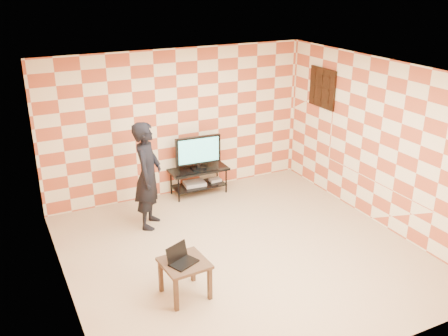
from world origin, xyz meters
The scene contains 14 objects.
floor centered at (0.00, 0.00, 0.00)m, with size 5.00×5.00×0.00m, color tan.
wall_back centered at (0.00, 2.50, 1.35)m, with size 5.00×0.02×2.70m, color #F4E5B7.
wall_front centered at (0.00, -2.50, 1.35)m, with size 5.00×0.02×2.70m, color #F4E5B7.
wall_left centered at (-2.50, 0.00, 1.35)m, with size 0.02×5.00×2.70m, color #F4E5B7.
wall_right centered at (2.50, 0.00, 1.35)m, with size 0.02×5.00×2.70m, color #F4E5B7.
ceiling centered at (0.00, 0.00, 2.70)m, with size 5.00×5.00×0.02m, color white.
wall_art centered at (2.47, 1.55, 1.95)m, with size 0.04×0.72×0.72m.
tv_stand centered at (0.28, 2.25, 0.37)m, with size 1.09×0.49×0.50m.
tv centered at (0.28, 2.24, 0.85)m, with size 0.87×0.18×0.63m.
dvd_player centered at (0.20, 2.27, 0.21)m, with size 0.39×0.28×0.07m, color silver.
game_console centered at (0.63, 2.27, 0.20)m, with size 0.22×0.16×0.05m, color silver.
side_table centered at (-1.16, -0.61, 0.41)m, with size 0.60×0.60×0.50m.
laptop centered at (-1.20, -0.60, 0.55)m, with size 0.42×0.38×0.23m.
person centered at (-0.95, 1.44, 0.89)m, with size 0.65×0.43×1.78m, color black.
Camera 1 is at (-3.11, -5.71, 3.95)m, focal length 40.00 mm.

